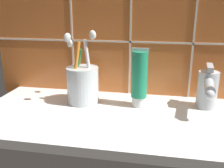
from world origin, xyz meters
The scene contains 5 objects.
sink_counter centered at (0.00, 0.00, 1.00)cm, with size 66.06×30.98×2.00cm, color white.
tile_wall_backsplash centered at (0.01, 15.73, 22.22)cm, with size 76.06×1.72×44.43cm.
toothbrush_cup centered at (-9.50, 6.03, 7.13)cm, with size 9.83×9.33×18.77cm.
toothpaste_tube centered at (5.06, 6.00, 9.32)cm, with size 4.10×3.91×14.76cm.
sink_faucet centered at (21.50, 7.22, 7.24)cm, with size 4.92×13.02×10.78cm.
Camera 1 is at (9.07, -53.01, 26.32)cm, focal length 40.00 mm.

